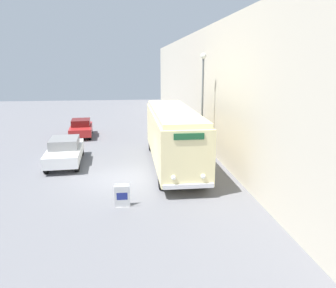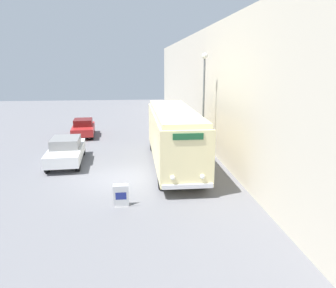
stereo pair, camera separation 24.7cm
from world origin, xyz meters
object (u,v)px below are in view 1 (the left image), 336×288
Objects in this scene: streetlamp at (203,91)px; parked_car_near at (65,151)px; parked_car_mid at (81,128)px; sign_board at (122,196)px; vintage_bus at (173,134)px.

parked_car_near is at bearing -175.95° from streetlamp.
streetlamp is 1.34× the size of parked_car_near.
sign_board is at bearing -80.57° from parked_car_mid.
vintage_bus is 2.10× the size of parked_car_near.
vintage_bus reaches higher than sign_board.
parked_car_near reaches higher than sign_board.
vintage_bus is at bearing -13.66° from parked_car_near.
sign_board is 7.61m from parked_car_near.
parked_car_near is (-3.53, 6.73, 0.33)m from sign_board.
sign_board is at bearing -65.73° from parked_car_near.
parked_car_near is 1.18× the size of parked_car_mid.
parked_car_mid is at bearing 87.14° from parked_car_near.
sign_board is 9.66m from streetlamp.
parked_car_near is (-8.56, -0.61, -3.44)m from streetlamp.
parked_car_mid is at bearing 140.35° from streetlamp.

